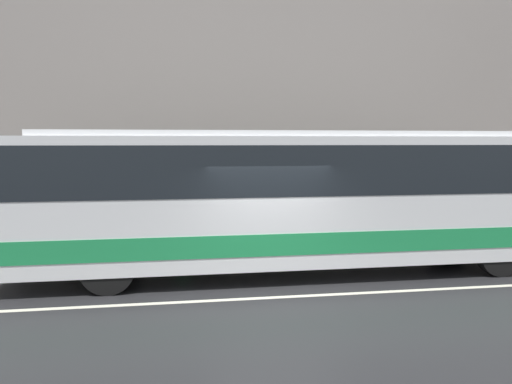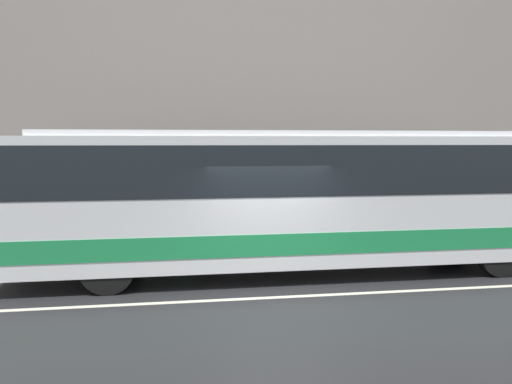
% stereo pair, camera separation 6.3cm
% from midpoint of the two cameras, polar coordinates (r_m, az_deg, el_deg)
% --- Properties ---
extents(ground_plane, '(60.00, 60.00, 0.00)m').
position_cam_midpoint_polar(ground_plane, '(9.79, 2.32, -11.97)').
color(ground_plane, '#262628').
extents(sidewalk, '(60.00, 2.68, 0.17)m').
position_cam_midpoint_polar(sidewalk, '(14.88, -1.68, -5.45)').
color(sidewalk, gray).
rests_on(sidewalk, ground_plane).
extents(building_facade, '(60.00, 0.35, 10.88)m').
position_cam_midpoint_polar(building_facade, '(16.22, -2.41, 13.78)').
color(building_facade, gray).
rests_on(building_facade, ground_plane).
extents(lane_stripe, '(54.00, 0.14, 0.01)m').
position_cam_midpoint_polar(lane_stripe, '(9.79, 2.33, -11.95)').
color(lane_stripe, beige).
rests_on(lane_stripe, ground_plane).
extents(transit_bus, '(12.46, 2.51, 3.21)m').
position_cam_midpoint_polar(transit_bus, '(11.31, 3.73, -0.18)').
color(transit_bus, white).
rests_on(transit_bus, ground_plane).
extents(pedestrian_waiting, '(0.36, 0.36, 1.57)m').
position_cam_midpoint_polar(pedestrian_waiting, '(14.12, -8.17, -2.78)').
color(pedestrian_waiting, '#1E5933').
rests_on(pedestrian_waiting, sidewalk).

